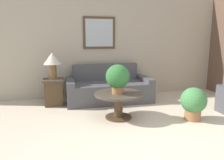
# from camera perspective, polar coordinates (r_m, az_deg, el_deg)

# --- Properties ---
(ground_plane) EXTENTS (20.00, 20.00, 0.00)m
(ground_plane) POSITION_cam_1_polar(r_m,az_deg,el_deg) (3.01, 14.42, -19.31)
(ground_plane) COLOR beige
(wall_back) EXTENTS (7.92, 0.09, 2.60)m
(wall_back) POSITION_cam_1_polar(r_m,az_deg,el_deg) (5.76, -0.52, 8.86)
(wall_back) COLOR #B2A893
(wall_back) RESTS_ON ground_plane
(couch_main) EXTENTS (2.01, 0.96, 0.86)m
(couch_main) POSITION_cam_1_polar(r_m,az_deg,el_deg) (5.32, -0.93, -2.42)
(couch_main) COLOR #4C4C51
(couch_main) RESTS_ON ground_plane
(coffee_table) EXTENTS (0.91, 0.91, 0.49)m
(coffee_table) POSITION_cam_1_polar(r_m,az_deg,el_deg) (4.14, 1.70, -5.23)
(coffee_table) COLOR #4C3823
(coffee_table) RESTS_ON ground_plane
(side_table) EXTENTS (0.46, 0.46, 0.60)m
(side_table) POSITION_cam_1_polar(r_m,az_deg,el_deg) (5.14, -14.94, -2.97)
(side_table) COLOR #4C3823
(side_table) RESTS_ON ground_plane
(table_lamp) EXTENTS (0.39, 0.39, 0.59)m
(table_lamp) POSITION_cam_1_polar(r_m,az_deg,el_deg) (5.03, -15.32, 4.80)
(table_lamp) COLOR brown
(table_lamp) RESTS_ON side_table
(potted_plant_on_table) EXTENTS (0.44, 0.44, 0.54)m
(potted_plant_on_table) POSITION_cam_1_polar(r_m,az_deg,el_deg) (4.00, 1.49, 0.66)
(potted_plant_on_table) COLOR #9E6B42
(potted_plant_on_table) RESTS_ON coffee_table
(potted_plant_floor) EXTENTS (0.47, 0.47, 0.61)m
(potted_plant_floor) POSITION_cam_1_polar(r_m,az_deg,el_deg) (4.31, 20.51, -5.46)
(potted_plant_floor) COLOR #9E6B42
(potted_plant_floor) RESTS_ON ground_plane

